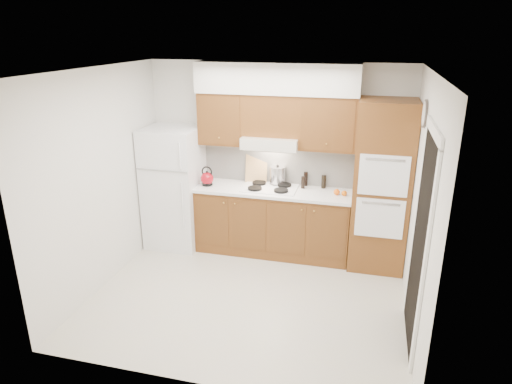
% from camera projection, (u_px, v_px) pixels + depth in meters
% --- Properties ---
extents(floor, '(3.60, 3.60, 0.00)m').
position_uv_depth(floor, '(249.00, 295.00, 5.43)').
color(floor, beige).
rests_on(floor, ground).
extents(ceiling, '(3.60, 3.60, 0.00)m').
position_uv_depth(ceiling, '(248.00, 70.00, 4.56)').
color(ceiling, white).
rests_on(ceiling, wall_back).
extents(wall_back, '(3.60, 0.02, 2.60)m').
position_uv_depth(wall_back, '(276.00, 158.00, 6.36)').
color(wall_back, silver).
rests_on(wall_back, floor).
extents(wall_left, '(0.02, 3.00, 2.60)m').
position_uv_depth(wall_left, '(102.00, 180.00, 5.41)').
color(wall_left, silver).
rests_on(wall_left, floor).
extents(wall_right, '(0.02, 3.00, 2.60)m').
position_uv_depth(wall_right, '(421.00, 207.00, 4.58)').
color(wall_right, silver).
rests_on(wall_right, floor).
extents(fridge, '(0.75, 0.72, 1.72)m').
position_uv_depth(fridge, '(174.00, 187.00, 6.51)').
color(fridge, white).
rests_on(fridge, floor).
extents(base_cabinets, '(2.11, 0.60, 0.90)m').
position_uv_depth(base_cabinets, '(273.00, 222.00, 6.37)').
color(base_cabinets, brown).
rests_on(base_cabinets, floor).
extents(countertop, '(2.13, 0.62, 0.04)m').
position_uv_depth(countertop, '(273.00, 191.00, 6.20)').
color(countertop, white).
rests_on(countertop, base_cabinets).
extents(backsplash, '(2.11, 0.03, 0.56)m').
position_uv_depth(backsplash, '(278.00, 164.00, 6.37)').
color(backsplash, white).
rests_on(backsplash, countertop).
extents(oven_cabinet, '(0.70, 0.65, 2.20)m').
position_uv_depth(oven_cabinet, '(382.00, 187.00, 5.80)').
color(oven_cabinet, brown).
rests_on(oven_cabinet, floor).
extents(upper_cab_left, '(0.63, 0.33, 0.70)m').
position_uv_depth(upper_cab_left, '(223.00, 118.00, 6.19)').
color(upper_cab_left, brown).
rests_on(upper_cab_left, wall_back).
extents(upper_cab_right, '(0.73, 0.33, 0.70)m').
position_uv_depth(upper_cab_right, '(329.00, 123.00, 5.86)').
color(upper_cab_right, brown).
rests_on(upper_cab_right, wall_back).
extents(range_hood, '(0.75, 0.45, 0.15)m').
position_uv_depth(range_hood, '(271.00, 142.00, 6.07)').
color(range_hood, silver).
rests_on(range_hood, wall_back).
extents(upper_cab_over_hood, '(0.75, 0.33, 0.55)m').
position_uv_depth(upper_cab_over_hood, '(273.00, 115.00, 6.01)').
color(upper_cab_over_hood, brown).
rests_on(upper_cab_over_hood, range_hood).
extents(soffit, '(2.13, 0.36, 0.40)m').
position_uv_depth(soffit, '(277.00, 78.00, 5.83)').
color(soffit, silver).
rests_on(soffit, wall_back).
extents(cooktop, '(0.74, 0.50, 0.01)m').
position_uv_depth(cooktop, '(270.00, 188.00, 6.22)').
color(cooktop, white).
rests_on(cooktop, countertop).
extents(doorway, '(0.02, 0.90, 2.10)m').
position_uv_depth(doorway, '(420.00, 245.00, 4.34)').
color(doorway, black).
rests_on(doorway, floor).
extents(wall_clock, '(0.02, 0.30, 0.30)m').
position_uv_depth(wall_clock, '(425.00, 114.00, 4.80)').
color(wall_clock, '#3F3833').
rests_on(wall_clock, wall_right).
extents(kettle, '(0.21, 0.21, 0.18)m').
position_uv_depth(kettle, '(207.00, 179.00, 6.31)').
color(kettle, maroon).
rests_on(kettle, countertop).
extents(cutting_board, '(0.31, 0.13, 0.40)m').
position_uv_depth(cutting_board, '(256.00, 168.00, 6.44)').
color(cutting_board, tan).
rests_on(cutting_board, countertop).
extents(stock_pot, '(0.27, 0.27, 0.22)m').
position_uv_depth(stock_pot, '(277.00, 175.00, 6.34)').
color(stock_pot, silver).
rests_on(stock_pot, cooktop).
extents(condiment_a, '(0.06, 0.06, 0.19)m').
position_uv_depth(condiment_a, '(306.00, 179.00, 6.31)').
color(condiment_a, black).
rests_on(condiment_a, countertop).
extents(condiment_b, '(0.05, 0.05, 0.17)m').
position_uv_depth(condiment_b, '(303.00, 182.00, 6.21)').
color(condiment_b, black).
rests_on(condiment_b, countertop).
extents(condiment_c, '(0.07, 0.07, 0.18)m').
position_uv_depth(condiment_c, '(324.00, 182.00, 6.21)').
color(condiment_c, black).
rests_on(condiment_c, countertop).
extents(orange_near, '(0.09, 0.09, 0.07)m').
position_uv_depth(orange_near, '(344.00, 193.00, 5.93)').
color(orange_near, orange).
rests_on(orange_near, countertop).
extents(orange_far, '(0.11, 0.11, 0.08)m').
position_uv_depth(orange_far, '(337.00, 192.00, 5.97)').
color(orange_far, orange).
rests_on(orange_far, countertop).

